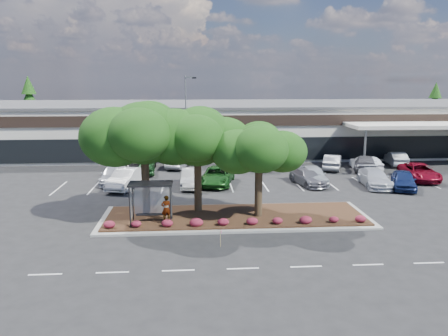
{
  "coord_description": "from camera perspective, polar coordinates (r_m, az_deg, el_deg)",
  "views": [
    {
      "loc": [
        -4.77,
        -24.16,
        9.2
      ],
      "look_at": [
        -2.46,
        8.48,
        2.6
      ],
      "focal_mm": 35.0,
      "sensor_mm": 36.0,
      "label": 1
    }
  ],
  "objects": [
    {
      "name": "ground",
      "position": [
        26.28,
        6.75,
        -9.16
      ],
      "size": [
        160.0,
        160.0,
        0.0
      ],
      "primitive_type": "plane",
      "color": "black",
      "rests_on": "ground"
    },
    {
      "name": "retail_store",
      "position": [
        58.58,
        0.71,
        5.48
      ],
      "size": [
        80.4,
        25.2,
        6.25
      ],
      "color": "silver",
      "rests_on": "ground"
    },
    {
      "name": "landscape_island",
      "position": [
        29.71,
        1.5,
        -6.38
      ],
      "size": [
        18.0,
        6.0,
        0.26
      ],
      "color": "gray",
      "rests_on": "ground"
    },
    {
      "name": "lane_markings",
      "position": [
        36.08,
        3.46,
        -3.38
      ],
      "size": [
        33.12,
        20.06,
        0.01
      ],
      "color": "silver",
      "rests_on": "ground"
    },
    {
      "name": "shrub_row",
      "position": [
        27.61,
        1.93,
        -6.95
      ],
      "size": [
        17.0,
        0.8,
        0.5
      ],
      "primitive_type": null,
      "color": "maroon",
      "rests_on": "landscape_island"
    },
    {
      "name": "bus_shelter",
      "position": [
        28.1,
        -9.51,
        -2.95
      ],
      "size": [
        2.75,
        1.55,
        2.59
      ],
      "color": "black",
      "rests_on": "landscape_island"
    },
    {
      "name": "island_tree_west",
      "position": [
        29.27,
        -10.33,
        1.39
      ],
      "size": [
        7.2,
        7.2,
        7.89
      ],
      "primitive_type": null,
      "color": "#143B0E",
      "rests_on": "landscape_island"
    },
    {
      "name": "island_tree_mid",
      "position": [
        29.83,
        -3.47,
        1.19
      ],
      "size": [
        6.6,
        6.6,
        7.32
      ],
      "primitive_type": null,
      "color": "#143B0E",
      "rests_on": "landscape_island"
    },
    {
      "name": "island_tree_east",
      "position": [
        28.75,
        4.57,
        -0.04
      ],
      "size": [
        5.8,
        5.8,
        6.5
      ],
      "primitive_type": null,
      "color": "#143B0E",
      "rests_on": "landscape_island"
    },
    {
      "name": "conifer_north_west",
      "position": [
        74.67,
        -23.99,
        7.2
      ],
      "size": [
        4.4,
        4.4,
        10.0
      ],
      "primitive_type": "cone",
      "color": "#143B0E",
      "rests_on": "ground"
    },
    {
      "name": "conifer_north_east",
      "position": [
        78.55,
        25.73,
        6.85
      ],
      "size": [
        3.96,
        3.96,
        9.0
      ],
      "primitive_type": "cone",
      "color": "#143B0E",
      "rests_on": "ground"
    },
    {
      "name": "person_waiting",
      "position": [
        28.24,
        -7.56,
        -5.29
      ],
      "size": [
        0.72,
        0.56,
        1.75
      ],
      "primitive_type": "imported",
      "rotation": [
        0.0,
        0.0,
        3.39
      ],
      "color": "#594C47",
      "rests_on": "landscape_island"
    },
    {
      "name": "light_pole",
      "position": [
        47.74,
        -4.85,
        5.44
      ],
      "size": [
        1.4,
        0.81,
        9.66
      ],
      "rotation": [
        0.0,
        0.0,
        -0.37
      ],
      "color": "gray",
      "rests_on": "ground"
    },
    {
      "name": "survey_stake",
      "position": [
        24.73,
        -0.43,
        -8.87
      ],
      "size": [
        0.07,
        0.14,
        0.97
      ],
      "color": "tan",
      "rests_on": "ground"
    },
    {
      "name": "car_0",
      "position": [
        40.93,
        -14.18,
        -0.84
      ],
      "size": [
        2.4,
        5.39,
        1.53
      ],
      "primitive_type": "imported",
      "rotation": [
        0.0,
        0.0,
        0.05
      ],
      "color": "#ADB0B9",
      "rests_on": "ground"
    },
    {
      "name": "car_1",
      "position": [
        38.62,
        -12.68,
        -1.35
      ],
      "size": [
        3.05,
        5.49,
        1.71
      ],
      "primitive_type": "imported",
      "rotation": [
        0.0,
        0.0,
        -0.25
      ],
      "color": "white",
      "rests_on": "ground"
    },
    {
      "name": "car_2",
      "position": [
        39.01,
        -0.91,
        -1.05
      ],
      "size": [
        3.75,
        6.1,
        1.58
      ],
      "primitive_type": "imported",
      "rotation": [
        0.0,
        0.0,
        -0.21
      ],
      "color": "#194F19",
      "rests_on": "ground"
    },
    {
      "name": "car_3",
      "position": [
        38.28,
        -4.24,
        -1.3
      ],
      "size": [
        1.91,
        4.95,
        1.61
      ],
      "primitive_type": "imported",
      "rotation": [
        0.0,
        0.0,
        -0.04
      ],
      "color": "#B4B4B4",
      "rests_on": "ground"
    },
    {
      "name": "car_4",
      "position": [
        39.62,
        10.9,
        -1.21
      ],
      "size": [
        3.01,
        5.09,
        1.38
      ],
      "primitive_type": "imported",
      "rotation": [
        0.0,
        0.0,
        0.24
      ],
      "color": "slate",
      "rests_on": "ground"
    },
    {
      "name": "car_5",
      "position": [
        40.19,
        11.6,
        -0.88
      ],
      "size": [
        1.95,
        4.77,
        1.62
      ],
      "primitive_type": "imported",
      "rotation": [
        0.0,
        0.0,
        0.01
      ],
      "color": "#B5BCC2",
      "rests_on": "ground"
    },
    {
      "name": "car_6",
      "position": [
        40.6,
        19.06,
        -1.23
      ],
      "size": [
        2.71,
        5.44,
        1.52
      ],
      "primitive_type": "imported",
      "rotation": [
        0.0,
        0.0,
        -0.11
      ],
      "color": "silver",
      "rests_on": "ground"
    },
    {
      "name": "car_7",
      "position": [
        40.53,
        22.41,
        -1.46
      ],
      "size": [
        3.3,
        4.95,
        1.57
      ],
      "primitive_type": "imported",
      "rotation": [
        0.0,
        0.0,
        -0.35
      ],
      "color": "navy",
      "rests_on": "ground"
    },
    {
      "name": "car_8",
      "position": [
        44.7,
        24.17,
        -0.48
      ],
      "size": [
        3.16,
        5.77,
        1.53
      ],
      "primitive_type": "imported",
      "rotation": [
        0.0,
        0.0,
        -0.11
      ],
      "color": "maroon",
      "rests_on": "ground"
    },
    {
      "name": "car_9",
      "position": [
        44.19,
        -10.15,
        0.16
      ],
      "size": [
        2.0,
        4.34,
        1.44
      ],
      "primitive_type": "imported",
      "rotation": [
        0.0,
        0.0,
        3.21
      ],
      "color": "#19441D",
      "rests_on": "ground"
    },
    {
      "name": "car_10",
      "position": [
        45.68,
        -10.71,
        0.56
      ],
      "size": [
        2.66,
        5.55,
        1.53
      ],
      "primitive_type": "imported",
      "rotation": [
        0.0,
        0.0,
        3.12
      ],
      "color": "black",
      "rests_on": "ground"
    },
    {
      "name": "car_11",
      "position": [
        46.72,
        -5.88,
        0.98
      ],
      "size": [
        2.96,
        5.1,
        1.59
      ],
      "primitive_type": "imported",
      "rotation": [
        0.0,
        0.0,
        2.86
      ],
      "color": "slate",
      "rests_on": "ground"
    },
    {
      "name": "car_12",
      "position": [
        46.33,
        0.98,
        0.79
      ],
      "size": [
        2.16,
        4.26,
        1.34
      ],
      "primitive_type": "imported",
      "rotation": [
        0.0,
        0.0,
        2.95
      ],
      "color": "#154623",
      "rests_on": "ground"
    },
    {
      "name": "car_13",
      "position": [
        46.31,
        4.88,
        0.95
      ],
      "size": [
        1.93,
        5.1,
        1.66
      ],
      "primitive_type": "imported",
      "rotation": [
        0.0,
        0.0,
        3.11
      ],
      "color": "#1B4A1D",
      "rests_on": "ground"
    },
    {
      "name": "car_14",
      "position": [
        47.12,
        13.98,
        0.78
      ],
      "size": [
        3.31,
        5.05,
        1.57
      ],
      "primitive_type": "imported",
      "rotation": [
        0.0,
        0.0,
        2.76
      ],
      "color": "slate",
      "rests_on": "ground"
    },
    {
      "name": "car_15",
      "position": [
        47.32,
        17.95,
        0.61
      ],
      "size": [
        3.87,
        5.87,
        1.58
      ],
      "primitive_type": "imported",
      "rotation": [
        0.0,
        0.0,
        2.81
      ],
      "color": "#55555C",
      "rests_on": "ground"
    },
    {
      "name": "car_16",
      "position": [
        47.33,
        18.02,
        0.55
      ],
      "size": [
        2.03,
        4.67,
        1.49
      ],
      "primitive_type": "imported",
      "rotation": [
        0.0,
        0.0,
        3.24
      ],
      "color": "silver",
      "rests_on": "ground"
    },
    {
      "name": "car_17",
      "position": [
        51.4,
        21.55,
        1.15
      ],
      "size": [
        2.46,
        4.83,
        1.52
      ],
      "primitive_type": "imported",
      "rotation": [
        0.0,
        0.0,
        2.95
      ],
      "color": "#9AA0A4",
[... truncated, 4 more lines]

